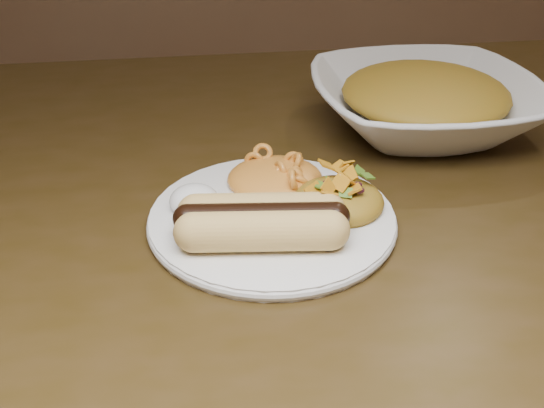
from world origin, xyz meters
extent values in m
cube|color=#372613|center=(0.00, 0.00, 0.73)|extent=(1.60, 0.90, 0.04)
cylinder|color=white|center=(0.07, -0.05, 0.76)|extent=(0.24, 0.24, 0.01)
cylinder|color=gold|center=(0.05, -0.11, 0.78)|extent=(0.12, 0.05, 0.03)
cylinder|color=gold|center=(0.05, -0.08, 0.78)|extent=(0.12, 0.05, 0.03)
cylinder|color=black|center=(0.05, -0.09, 0.78)|extent=(0.13, 0.04, 0.03)
ellipsoid|color=orange|center=(0.08, 0.00, 0.78)|extent=(0.12, 0.11, 0.04)
ellipsoid|color=white|center=(0.00, -0.03, 0.78)|extent=(0.05, 0.05, 0.03)
ellipsoid|color=#D55610|center=(0.13, -0.05, 0.77)|extent=(0.09, 0.08, 0.03)
imported|color=silver|center=(0.27, 0.13, 0.78)|extent=(0.27, 0.27, 0.06)
ellipsoid|color=#D55610|center=(0.27, 0.13, 0.80)|extent=(0.26, 0.26, 0.05)
camera|label=1|loc=(0.00, -0.54, 1.07)|focal=42.00mm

